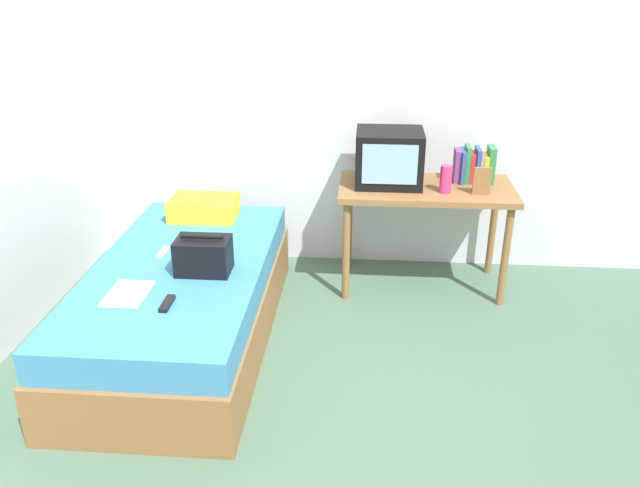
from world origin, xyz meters
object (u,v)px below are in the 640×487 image
Objects in this scene: magazine at (128,294)px; desk at (425,199)px; tv at (389,158)px; remote_silver at (164,252)px; remote_dark at (167,303)px; bed at (184,302)px; picture_frame at (482,181)px; water_bottle at (446,179)px; pillow at (204,208)px; handbag at (203,255)px; book_row at (474,165)px.

desk is at bearing 36.55° from magazine.
tv reaches higher than remote_silver.
magazine is (-1.38, -1.25, -0.41)m from tv.
remote_silver is at bearing 108.99° from remote_dark.
bed is 13.89× the size of remote_silver.
picture_frame is at bearing 20.99° from bed.
desk is 2.64× the size of tv.
picture_frame is at bearing -5.41° from water_bottle.
picture_frame is at bearing -22.02° from desk.
remote_dark is 0.64m from remote_silver.
desk is at bearing 3.81° from pillow.
picture_frame is at bearing 34.20° from remote_dark.
desk is 0.24m from water_bottle.
desk is 1.91m from remote_dark.
pillow is at bearing -176.19° from desk.
remote_dark is (-1.73, -1.17, -0.31)m from picture_frame.
water_bottle is (0.11, -0.11, 0.19)m from desk.
remote_silver is at bearing -156.10° from desk.
tv is 1.47× the size of handbag.
pillow is at bearing 104.09° from handbag.
water_bottle is at bearing 174.59° from picture_frame.
tv reaches higher than pillow.
magazine is (-1.97, -1.07, -0.32)m from picture_frame.
book_row is at bearing 93.07° from picture_frame.
remote_silver is (-1.92, -0.83, -0.33)m from book_row.
desk is at bearing 23.90° from remote_silver.
remote_dark is at bearing -81.17° from bed.
remote_dark is at bearing -141.45° from water_bottle.
pillow is (-1.24, -0.14, -0.34)m from tv.
tv is at bearing 42.58° from handbag.
water_bottle is at bearing 24.35° from bed.
magazine is at bearing -145.70° from book_row.
book_row is 0.88× the size of handbag.
bed is 2.11m from book_row.
book_row reaches higher than desk.
picture_frame is at bearing -86.93° from book_row.
tv is at bearing -171.49° from book_row.
handbag is 1.03× the size of magazine.
desk is at bearing 43.29° from remote_dark.
pillow is 1.22m from remote_dark.
handbag is (-1.04, -0.95, -0.31)m from tv.
remote_dark is (-1.39, -1.31, -0.13)m from desk.
remote_dark is at bearing -21.92° from magazine.
picture_frame is at bearing -16.32° from tv.
handbag is at bearing 76.21° from remote_dark.
magazine is (-1.96, -1.33, -0.34)m from book_row.
pillow is 3.07× the size of remote_silver.
tv is at bearing 49.86° from remote_dark.
pillow is at bearing -173.73° from tv.
handbag is (0.17, -0.09, 0.36)m from bed.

